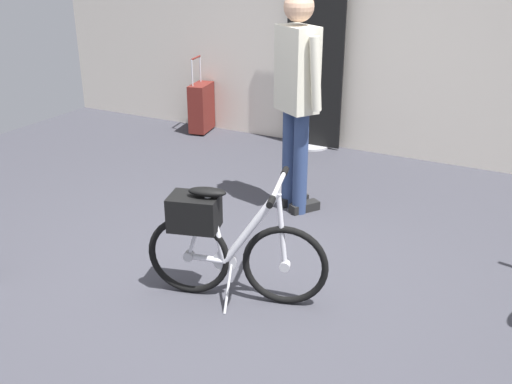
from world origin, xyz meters
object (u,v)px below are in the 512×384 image
(floor_banner_stand, at_px, (314,75))
(rolling_suitcase, at_px, (201,107))
(visitor_near_wall, at_px, (297,91))
(folding_bike_foreground, at_px, (223,241))

(floor_banner_stand, bearing_deg, rolling_suitcase, -175.87)
(visitor_near_wall, relative_size, rolling_suitcase, 1.99)
(floor_banner_stand, height_order, rolling_suitcase, floor_banner_stand)
(visitor_near_wall, distance_m, rolling_suitcase, 2.37)
(floor_banner_stand, distance_m, rolling_suitcase, 1.37)
(folding_bike_foreground, xyz_separation_m, visitor_near_wall, (-0.15, 1.35, 0.57))
(folding_bike_foreground, bearing_deg, rolling_suitcase, 124.82)
(folding_bike_foreground, xyz_separation_m, rolling_suitcase, (-1.93, 2.77, -0.09))
(folding_bike_foreground, distance_m, rolling_suitcase, 3.38)
(visitor_near_wall, bearing_deg, floor_banner_stand, 107.77)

